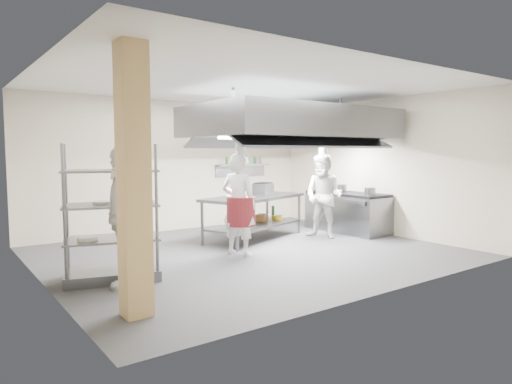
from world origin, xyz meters
TOP-DOWN VIEW (x-y plane):
  - floor at (0.00, 0.00)m, footprint 7.00×7.00m
  - ceiling at (0.00, 0.00)m, footprint 7.00×7.00m
  - wall_back at (0.00, 3.00)m, footprint 7.00×0.00m
  - wall_left at (-3.50, 0.00)m, footprint 0.00×6.00m
  - wall_right at (3.50, 0.00)m, footprint 0.00×6.00m
  - column at (-2.90, -1.90)m, footprint 0.30×0.30m
  - exhaust_hood at (1.30, 0.40)m, footprint 4.00×2.50m
  - hood_strip_a at (0.40, 0.40)m, footprint 1.60×0.12m
  - hood_strip_b at (2.20, 0.40)m, footprint 1.60×0.12m
  - wall_shelf at (1.80, 2.84)m, footprint 1.50×0.28m
  - island at (0.80, 1.00)m, footprint 2.65×1.76m
  - island_worktop at (0.80, 1.00)m, footprint 2.65×1.76m
  - island_undershelf at (0.80, 1.00)m, footprint 2.43×1.60m
  - pass_rack at (-2.63, -0.29)m, footprint 1.45×1.07m
  - cooking_range at (3.08, 0.50)m, footprint 0.80×2.00m
  - range_top at (3.08, 0.50)m, footprint 0.78×1.96m
  - chef_head at (-0.30, -0.07)m, footprint 0.68×0.78m
  - chef_line at (2.08, 0.24)m, footprint 0.92×1.04m
  - chef_plating at (-2.60, -0.69)m, footprint 0.56×1.16m
  - griddle at (1.37, 1.45)m, footprint 0.54×0.49m
  - wicker_basket at (1.20, 1.27)m, footprint 0.39×0.37m
  - stockpot at (2.99, 0.62)m, footprint 0.27×0.27m
  - plate_stack at (-2.63, -0.29)m, footprint 0.28×0.28m

SIDE VIEW (x-z plane):
  - floor at x=0.00m, z-range 0.00..0.00m
  - island_undershelf at x=0.80m, z-range 0.28..0.32m
  - wicker_basket at x=1.20m, z-range 0.32..0.46m
  - cooking_range at x=3.08m, z-range 0.00..0.84m
  - island at x=0.80m, z-range 0.00..0.91m
  - plate_stack at x=-2.63m, z-range 0.59..0.65m
  - range_top at x=3.08m, z-range 0.84..0.90m
  - island_worktop at x=0.80m, z-range 0.85..0.91m
  - chef_line at x=2.08m, z-range 0.00..1.78m
  - chef_head at x=-0.30m, z-range 0.00..1.81m
  - chef_plating at x=-2.60m, z-range 0.00..1.91m
  - pass_rack at x=-2.63m, z-range 0.00..1.93m
  - stockpot at x=2.99m, z-range 0.90..1.08m
  - griddle at x=1.37m, z-range 0.91..1.12m
  - wall_back at x=0.00m, z-range -2.00..5.00m
  - wall_left at x=-3.50m, z-range -1.50..4.50m
  - wall_right at x=3.50m, z-range -1.50..4.50m
  - column at x=-2.90m, z-range 0.00..3.00m
  - wall_shelf at x=1.80m, z-range 1.48..1.52m
  - hood_strip_a at x=0.40m, z-range 2.06..2.10m
  - hood_strip_b at x=2.20m, z-range 2.06..2.10m
  - exhaust_hood at x=1.30m, z-range 2.10..2.70m
  - ceiling at x=0.00m, z-range 3.00..3.00m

